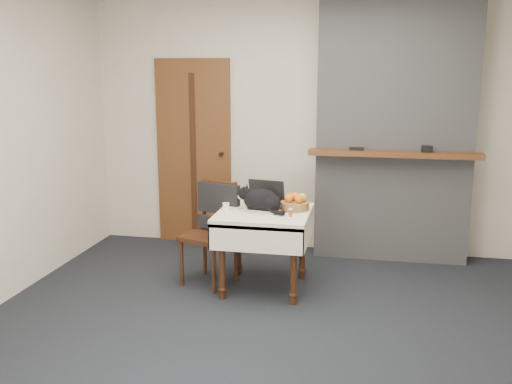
# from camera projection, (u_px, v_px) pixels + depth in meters

# --- Properties ---
(ground) EXTENTS (4.50, 4.50, 0.00)m
(ground) POSITION_uv_depth(u_px,v_px,m) (271.00, 326.00, 4.28)
(ground) COLOR black
(ground) RESTS_ON ground
(room_shell) EXTENTS (4.52, 4.01, 2.61)m
(room_shell) POSITION_uv_depth(u_px,v_px,m) (283.00, 86.00, 4.35)
(room_shell) COLOR beige
(room_shell) RESTS_ON ground
(door) EXTENTS (0.82, 0.10, 2.00)m
(door) POSITION_uv_depth(u_px,v_px,m) (194.00, 153.00, 6.19)
(door) COLOR brown
(door) RESTS_ON ground
(chimney) EXTENTS (1.62, 0.48, 2.60)m
(chimney) POSITION_uv_depth(u_px,v_px,m) (394.00, 131.00, 5.60)
(chimney) COLOR gray
(chimney) RESTS_ON ground
(side_table) EXTENTS (0.78, 0.78, 0.70)m
(side_table) POSITION_uv_depth(u_px,v_px,m) (264.00, 224.00, 4.90)
(side_table) COLOR #381B0F
(side_table) RESTS_ON ground
(laptop) EXTENTS (0.37, 0.33, 0.24)m
(laptop) POSITION_uv_depth(u_px,v_px,m) (263.00, 202.00, 4.96)
(laptop) COLOR #B7B7BC
(laptop) RESTS_ON side_table
(cat) EXTENTS (0.44, 0.26, 0.22)m
(cat) POSITION_uv_depth(u_px,v_px,m) (262.00, 201.00, 4.85)
(cat) COLOR black
(cat) RESTS_ON side_table
(cream_jar) EXTENTS (0.06, 0.06, 0.07)m
(cream_jar) POSITION_uv_depth(u_px,v_px,m) (226.00, 207.00, 4.89)
(cream_jar) COLOR white
(cream_jar) RESTS_ON side_table
(pill_bottle) EXTENTS (0.03, 0.03, 0.07)m
(pill_bottle) POSITION_uv_depth(u_px,v_px,m) (291.00, 212.00, 4.70)
(pill_bottle) COLOR #A14C13
(pill_bottle) RESTS_ON side_table
(fruit_basket) EXTENTS (0.25, 0.25, 0.14)m
(fruit_basket) POSITION_uv_depth(u_px,v_px,m) (295.00, 203.00, 4.92)
(fruit_basket) COLOR olive
(fruit_basket) RESTS_ON side_table
(desk_clutter) EXTENTS (0.12, 0.10, 0.01)m
(desk_clutter) POSITION_uv_depth(u_px,v_px,m) (285.00, 211.00, 4.87)
(desk_clutter) COLOR black
(desk_clutter) RESTS_ON side_table
(chair) EXTENTS (0.52, 0.52, 0.92)m
(chair) POSITION_uv_depth(u_px,v_px,m) (214.00, 218.00, 5.10)
(chair) COLOR #381B0F
(chair) RESTS_ON ground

